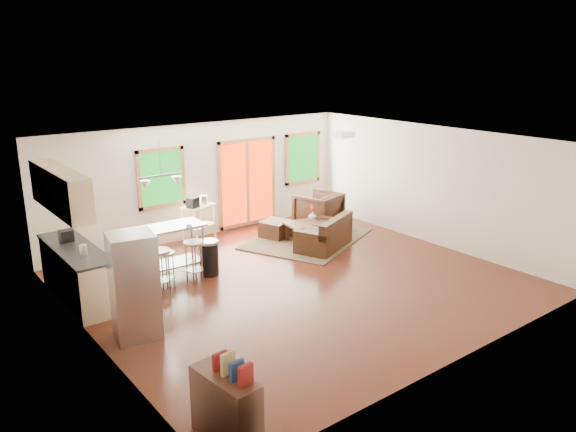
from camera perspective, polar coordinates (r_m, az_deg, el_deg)
floor at (r=10.46m, az=1.01°, el=-6.74°), size 7.50×7.00×0.02m
ceiling at (r=9.74m, az=1.08°, el=7.60°), size 7.50×7.00×0.02m
back_wall at (r=12.87m, az=-8.75°, el=3.59°), size 7.50×0.02×2.60m
left_wall at (r=8.33m, az=-19.69°, el=-4.18°), size 0.02×7.00×2.60m
right_wall at (r=12.64m, az=14.52°, el=3.02°), size 0.02×7.00×2.60m
front_wall at (r=7.74m, az=17.52°, el=-5.53°), size 7.50×0.02×2.60m
window_left at (r=12.35m, az=-12.74°, el=3.79°), size 1.10×0.05×1.30m
french_doors at (r=13.47m, az=-4.14°, el=3.43°), size 1.60×0.05×2.10m
window_right at (r=14.38m, az=1.51°, el=5.90°), size 1.10×0.05×1.30m
rug at (r=12.79m, az=1.94°, el=-2.30°), size 3.37×3.05×0.03m
loveseat at (r=12.11m, az=3.78°, el=-2.04°), size 1.55×1.25×0.73m
coffee_table at (r=12.56m, az=2.32°, el=-0.90°), size 1.21×0.85×0.44m
armchair at (r=13.50m, az=3.09°, el=0.75°), size 1.14×1.09×0.96m
ottoman at (r=12.84m, az=-1.27°, el=-1.35°), size 0.75×0.75×0.39m
vase at (r=12.82m, az=2.52°, el=0.11°), size 0.21×0.22×0.33m
book at (r=12.61m, az=3.43°, el=-0.02°), size 0.23×0.03×0.31m
cabinets at (r=10.07m, az=-21.09°, el=-3.09°), size 0.64×2.24×2.30m
refrigerator at (r=8.56m, az=-15.30°, el=-6.84°), size 0.74×0.73×1.60m
island at (r=10.63m, az=-12.67°, el=-2.75°), size 1.60×0.68×1.00m
cup at (r=10.46m, az=-10.03°, el=-1.07°), size 0.13×0.11×0.11m
bar_stool_a at (r=10.02m, az=-12.88°, el=-4.49°), size 0.43×0.43×0.80m
bar_stool_b at (r=10.28m, az=-12.28°, el=-4.51°), size 0.40×0.40×0.67m
bar_stool_c at (r=10.40m, az=-9.56°, el=-3.63°), size 0.41×0.41×0.78m
trash_can at (r=10.78m, az=-8.03°, el=-4.19°), size 0.48×0.48×0.68m
kitchen_cart at (r=12.43m, az=-9.12°, el=0.50°), size 0.84×0.70×1.10m
bookshelf at (r=6.43m, az=-6.29°, el=-18.63°), size 0.43×0.90×1.03m
ceiling_flush at (r=11.24m, az=5.61°, el=8.26°), size 0.35×0.35×0.12m
pendant_light at (r=10.16m, az=-12.75°, el=3.46°), size 0.80×0.18×0.79m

